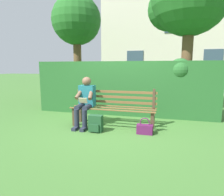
% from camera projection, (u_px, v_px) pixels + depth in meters
% --- Properties ---
extents(ground, '(60.00, 60.00, 0.00)m').
position_uv_depth(ground, '(113.00, 126.00, 4.80)').
color(ground, '#3D6B2D').
extents(park_bench, '(2.05, 0.53, 0.93)m').
position_uv_depth(park_bench, '(114.00, 107.00, 4.81)').
color(park_bench, '#4C3828').
rests_on(park_bench, ground).
extents(person_seated, '(0.44, 0.73, 1.20)m').
position_uv_depth(person_seated, '(85.00, 100.00, 4.78)').
color(person_seated, '#1E6672').
rests_on(person_seated, ground).
extents(hedge_backdrop, '(5.39, 0.77, 1.67)m').
position_uv_depth(hedge_backdrop, '(124.00, 87.00, 6.02)').
color(hedge_backdrop, '#265B28').
rests_on(hedge_backdrop, ground).
extents(tree, '(2.47, 2.35, 4.72)m').
position_uv_depth(tree, '(186.00, 0.00, 5.99)').
color(tree, brown).
rests_on(tree, ground).
extents(building_facade, '(7.86, 2.96, 6.09)m').
position_uv_depth(building_facade, '(172.00, 39.00, 11.55)').
color(building_facade, beige).
rests_on(building_facade, ground).
extents(backpack, '(0.30, 0.25, 0.38)m').
position_uv_depth(backpack, '(96.00, 124.00, 4.40)').
color(backpack, '#1E4728').
rests_on(backpack, ground).
extents(handbag, '(0.34, 0.15, 0.36)m').
position_uv_depth(handbag, '(145.00, 129.00, 4.25)').
color(handbag, '#59194C').
rests_on(handbag, ground).
extents(tree_far, '(2.24, 2.13, 4.51)m').
position_uv_depth(tree_far, '(75.00, 23.00, 8.63)').
color(tree_far, brown).
rests_on(tree_far, ground).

